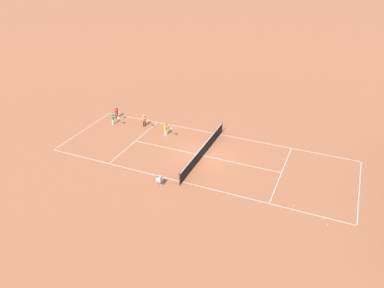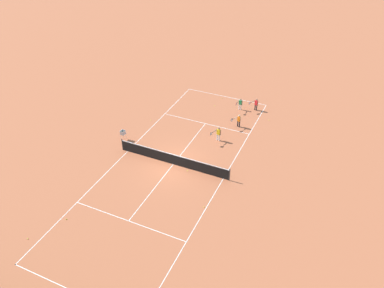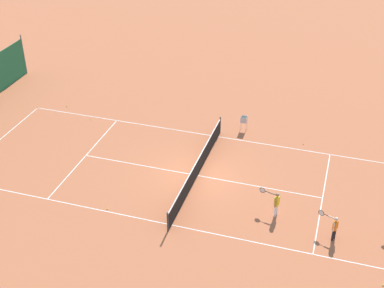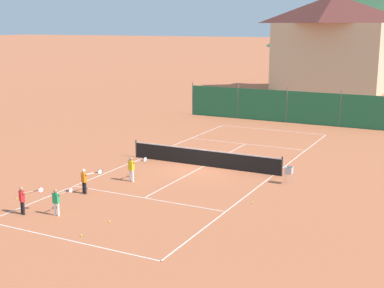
% 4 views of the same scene
% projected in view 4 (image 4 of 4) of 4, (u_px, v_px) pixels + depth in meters
% --- Properties ---
extents(ground_plane, '(600.00, 600.00, 0.00)m').
position_uv_depth(ground_plane, '(204.00, 166.00, 30.25)').
color(ground_plane, '#B7603D').
extents(court_line_markings, '(8.25, 23.85, 0.01)m').
position_uv_depth(court_line_markings, '(204.00, 166.00, 30.25)').
color(court_line_markings, white).
rests_on(court_line_markings, ground).
extents(tennis_net, '(9.18, 0.08, 1.06)m').
position_uv_depth(tennis_net, '(204.00, 157.00, 30.14)').
color(tennis_net, '#2D2D2D').
rests_on(tennis_net, ground).
extents(windscreen_fence_far, '(17.28, 0.08, 2.90)m').
position_uv_depth(windscreen_fence_far, '(287.00, 107.00, 43.45)').
color(windscreen_fence_far, '#236B42').
rests_on(windscreen_fence_far, ground).
extents(player_near_baseline, '(0.40, 0.98, 1.17)m').
position_uv_depth(player_near_baseline, '(57.00, 200.00, 22.30)').
color(player_near_baseline, white).
rests_on(player_near_baseline, ground).
extents(player_near_service, '(0.70, 0.93, 1.22)m').
position_uv_depth(player_near_service, '(85.00, 179.00, 25.19)').
color(player_near_service, black).
rests_on(player_near_service, ground).
extents(player_far_service, '(0.74, 0.90, 1.21)m').
position_uv_depth(player_far_service, '(23.00, 198.00, 22.44)').
color(player_far_service, black).
rests_on(player_far_service, ground).
extents(player_far_baseline, '(0.62, 1.01, 1.29)m').
position_uv_depth(player_far_baseline, '(132.00, 167.00, 27.15)').
color(player_far_baseline, white).
rests_on(player_far_baseline, ground).
extents(tennis_ball_service_box, '(0.07, 0.07, 0.07)m').
position_uv_depth(tennis_ball_service_box, '(306.00, 145.00, 35.51)').
color(tennis_ball_service_box, '#CCE033').
rests_on(tennis_ball_service_box, ground).
extents(tennis_ball_alley_right, '(0.07, 0.07, 0.07)m').
position_uv_depth(tennis_ball_alley_right, '(186.00, 162.00, 31.10)').
color(tennis_ball_alley_right, '#CCE033').
rests_on(tennis_ball_alley_right, ground).
extents(tennis_ball_near_corner, '(0.07, 0.07, 0.07)m').
position_uv_depth(tennis_ball_near_corner, '(17.00, 199.00, 24.43)').
color(tennis_ball_near_corner, '#CCE033').
rests_on(tennis_ball_near_corner, ground).
extents(tennis_ball_mid_court, '(0.07, 0.07, 0.07)m').
position_uv_depth(tennis_ball_mid_court, '(172.00, 147.00, 34.84)').
color(tennis_ball_mid_court, '#CCE033').
rests_on(tennis_ball_mid_court, ground).
extents(tennis_ball_far_corner, '(0.07, 0.07, 0.07)m').
position_uv_depth(tennis_ball_far_corner, '(81.00, 235.00, 20.23)').
color(tennis_ball_far_corner, '#CCE033').
rests_on(tennis_ball_far_corner, ground).
extents(tennis_ball_by_net_right, '(0.07, 0.07, 0.07)m').
position_uv_depth(tennis_ball_by_net_right, '(109.00, 221.00, 21.64)').
color(tennis_ball_by_net_right, '#CCE033').
rests_on(tennis_ball_by_net_right, ground).
extents(tennis_ball_by_net_left, '(0.07, 0.07, 0.07)m').
position_uv_depth(tennis_ball_by_net_left, '(330.00, 140.00, 36.99)').
color(tennis_ball_by_net_left, '#CCE033').
rests_on(tennis_ball_by_net_left, ground).
extents(tennis_ball_alley_left, '(0.07, 0.07, 0.07)m').
position_uv_depth(tennis_ball_alley_left, '(252.00, 203.00, 23.92)').
color(tennis_ball_alley_left, '#CCE033').
rests_on(tennis_ball_alley_left, ground).
extents(ball_hopper, '(0.36, 0.36, 0.89)m').
position_uv_depth(ball_hopper, '(289.00, 172.00, 26.68)').
color(ball_hopper, '#B7B7BC').
rests_on(ball_hopper, ground).
extents(alpine_chalet, '(13.00, 10.00, 11.20)m').
position_uv_depth(alpine_chalet, '(332.00, 42.00, 62.12)').
color(alpine_chalet, '#C6B28E').
rests_on(alpine_chalet, ground).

